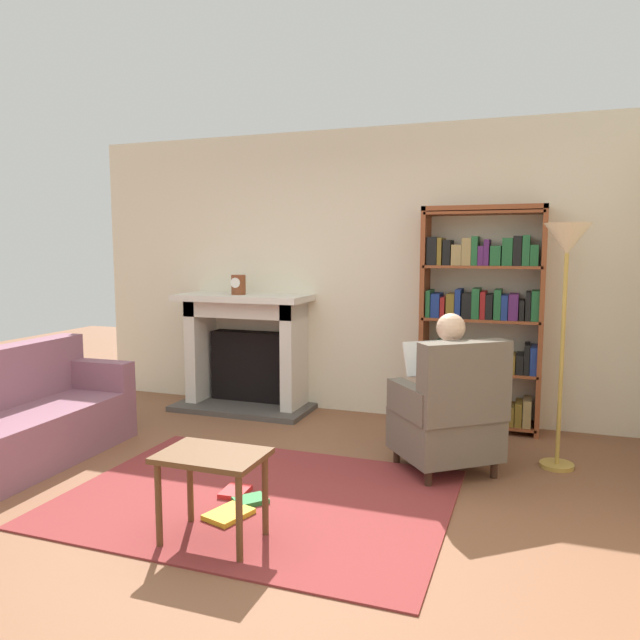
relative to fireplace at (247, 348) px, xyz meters
The scene contains 12 objects.
ground 2.60m from the fireplace, 65.09° to the right, with size 14.00×14.00×0.00m, color brown.
back_wall 1.33m from the fireplace, 13.31° to the left, with size 5.60×0.10×2.70m, color beige.
area_rug 2.34m from the fireplace, 61.89° to the right, with size 2.40×1.80×0.01m, color maroon.
fireplace is the anchor object (origin of this frame).
mantel_clock 0.64m from the fireplace, 109.17° to the right, with size 0.14×0.14×0.19m.
bookshelf 2.28m from the fireplace, ahead, with size 1.03×0.32×1.94m.
armchair_reading 2.45m from the fireplace, 28.07° to the right, with size 0.89×0.88×0.97m.
seated_reader 2.33m from the fireplace, 26.92° to the right, with size 0.57×0.59×1.14m.
sofa_floral 2.21m from the fireplace, 113.08° to the right, with size 0.77×1.72×0.85m.
side_table 2.83m from the fireplace, 67.17° to the right, with size 0.56×0.39×0.50m.
scattered_books 2.46m from the fireplace, 65.08° to the right, with size 0.36×0.57×0.03m.
floor_lamp 3.11m from the fireplace, 14.73° to the right, with size 0.32×0.32×1.76m.
Camera 1 is at (1.63, -3.04, 1.58)m, focal length 33.92 mm.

